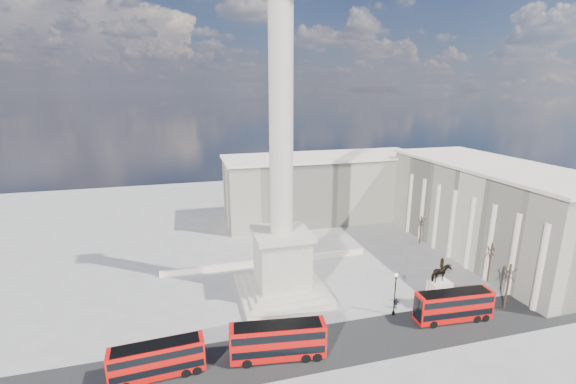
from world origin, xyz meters
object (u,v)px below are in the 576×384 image
at_px(pedestrian_crossing, 396,303).
at_px(red_bus_b, 279,341).
at_px(pedestrian_standing, 426,296).
at_px(victorian_lamp, 395,291).
at_px(pedestrian_walking, 472,299).
at_px(nelsons_column, 282,219).
at_px(red_bus_a, 158,360).
at_px(red_bus_c, 454,306).
at_px(equestrian_statue, 439,291).

bearing_deg(pedestrian_crossing, red_bus_b, 90.01).
xyz_separation_m(pedestrian_standing, pedestrian_crossing, (-5.86, -0.86, 0.07)).
bearing_deg(victorian_lamp, pedestrian_walking, -3.26).
bearing_deg(nelsons_column, pedestrian_walking, -22.45).
distance_m(red_bus_b, victorian_lamp, 19.60).
bearing_deg(red_bus_a, red_bus_c, -2.39).
bearing_deg(red_bus_b, pedestrian_crossing, 25.01).
bearing_deg(red_bus_b, red_bus_c, 10.32).
height_order(red_bus_a, victorian_lamp, victorian_lamp).
bearing_deg(pedestrian_crossing, pedestrian_walking, -118.43).
bearing_deg(nelsons_column, victorian_lamp, -36.46).
relative_size(red_bus_c, pedestrian_standing, 7.02).
height_order(pedestrian_standing, pedestrian_crossing, pedestrian_crossing).
xyz_separation_m(red_bus_a, pedestrian_standing, (40.35, 6.73, -1.46)).
bearing_deg(nelsons_column, pedestrian_standing, -21.09).
relative_size(red_bus_a, red_bus_b, 0.90).
relative_size(nelsons_column, red_bus_a, 4.60).
bearing_deg(victorian_lamp, equestrian_statue, 0.39).
bearing_deg(pedestrian_standing, equestrian_statue, 66.50).
height_order(pedestrian_walking, pedestrian_standing, pedestrian_walking).
height_order(victorian_lamp, equestrian_statue, equestrian_statue).
height_order(red_bus_b, equestrian_statue, equestrian_statue).
xyz_separation_m(red_bus_b, victorian_lamp, (18.91, 4.92, 1.49)).
xyz_separation_m(red_bus_c, equestrian_statue, (0.00, 3.58, 0.48)).
height_order(equestrian_statue, pedestrian_crossing, equestrian_statue).
xyz_separation_m(red_bus_c, pedestrian_standing, (-0.47, 5.91, -1.60)).
relative_size(red_bus_b, pedestrian_standing, 7.38).
bearing_deg(equestrian_statue, red_bus_a, -173.84).
bearing_deg(pedestrian_crossing, nelsons_column, 42.10).
distance_m(red_bus_a, red_bus_b, 14.30).
xyz_separation_m(red_bus_b, pedestrian_standing, (26.06, 7.30, -1.70)).
distance_m(red_bus_a, pedestrian_standing, 40.93).
bearing_deg(pedestrian_walking, equestrian_statue, 150.33).
relative_size(pedestrian_standing, pedestrian_crossing, 0.93).
bearing_deg(pedestrian_standing, pedestrian_walking, 117.87).
relative_size(victorian_lamp, pedestrian_walking, 3.54).
distance_m(red_bus_a, victorian_lamp, 33.52).
bearing_deg(red_bus_a, pedestrian_standing, 5.92).
relative_size(red_bus_a, victorian_lamp, 1.59).
bearing_deg(victorian_lamp, red_bus_a, -172.53).
xyz_separation_m(nelsons_column, equestrian_statue, (22.17, -10.69, -10.02)).
relative_size(red_bus_b, red_bus_c, 1.05).
bearing_deg(pedestrian_crossing, red_bus_c, -146.27).
bearing_deg(red_bus_c, pedestrian_walking, 29.97).
relative_size(equestrian_statue, pedestrian_standing, 5.08).
relative_size(nelsons_column, pedestrian_standing, 30.39).
relative_size(nelsons_column, pedestrian_walking, 25.90).
bearing_deg(pedestrian_crossing, red_bus_a, 81.99).
relative_size(red_bus_a, pedestrian_crossing, 6.12).
height_order(red_bus_c, pedestrian_walking, red_bus_c).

